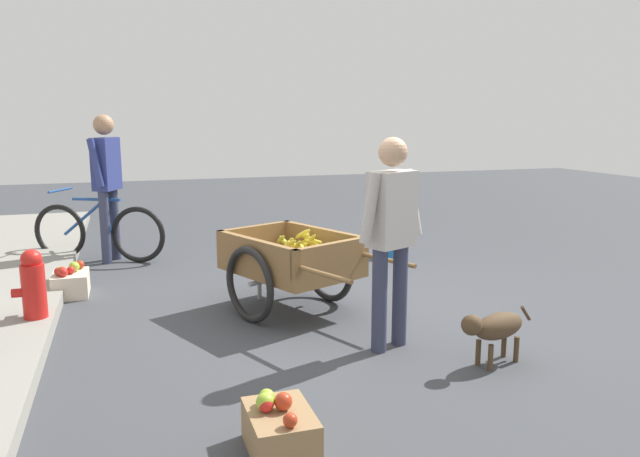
{
  "coord_description": "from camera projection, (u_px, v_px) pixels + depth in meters",
  "views": [
    {
      "loc": [
        -4.69,
        1.69,
        1.68
      ],
      "look_at": [
        0.1,
        0.14,
        0.75
      ],
      "focal_mm": 34.09,
      "sensor_mm": 36.0,
      "label": 1
    }
  ],
  "objects": [
    {
      "name": "mixed_fruit_crate",
      "position": [
        280.0,
        429.0,
        3.07
      ],
      "size": [
        0.44,
        0.32,
        0.31
      ],
      "color": "#99754C",
      "rests_on": "ground"
    },
    {
      "name": "dog",
      "position": [
        495.0,
        327.0,
        4.13
      ],
      "size": [
        0.29,
        0.65,
        0.4
      ],
      "color": "#4C3823",
      "rests_on": "ground"
    },
    {
      "name": "cyclist_person",
      "position": [
        107.0,
        174.0,
        6.97
      ],
      "size": [
        0.47,
        0.35,
        1.7
      ],
      "color": "#333851",
      "rests_on": "ground"
    },
    {
      "name": "bicycle",
      "position": [
        98.0,
        231.0,
        7.12
      ],
      "size": [
        0.84,
        1.49,
        0.85
      ],
      "color": "black",
      "rests_on": "ground"
    },
    {
      "name": "ground_plane",
      "position": [
        340.0,
        315.0,
        5.21
      ],
      "size": [
        24.0,
        24.0,
        0.0
      ],
      "primitive_type": "plane",
      "color": "#3D3F44"
    },
    {
      "name": "fruit_cart",
      "position": [
        292.0,
        262.0,
        5.25
      ],
      "size": [
        1.82,
        1.36,
        0.72
      ],
      "color": "olive",
      "rests_on": "ground"
    },
    {
      "name": "fire_hydrant",
      "position": [
        34.0,
        291.0,
        4.75
      ],
      "size": [
        0.25,
        0.25,
        0.67
      ],
      "color": "red",
      "rests_on": "ground"
    },
    {
      "name": "plastic_bucket",
      "position": [
        389.0,
        248.0,
        7.33
      ],
      "size": [
        0.23,
        0.23,
        0.23
      ],
      "primitive_type": "cylinder",
      "color": "#1966B2",
      "rests_on": "ground"
    },
    {
      "name": "apple_crate",
      "position": [
        71.0,
        282.0,
        5.77
      ],
      "size": [
        0.44,
        0.32,
        0.32
      ],
      "color": "beige",
      "rests_on": "ground"
    },
    {
      "name": "vendor_person",
      "position": [
        391.0,
        226.0,
        4.32
      ],
      "size": [
        0.32,
        0.56,
        1.54
      ],
      "color": "#333851",
      "rests_on": "ground"
    }
  ]
}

